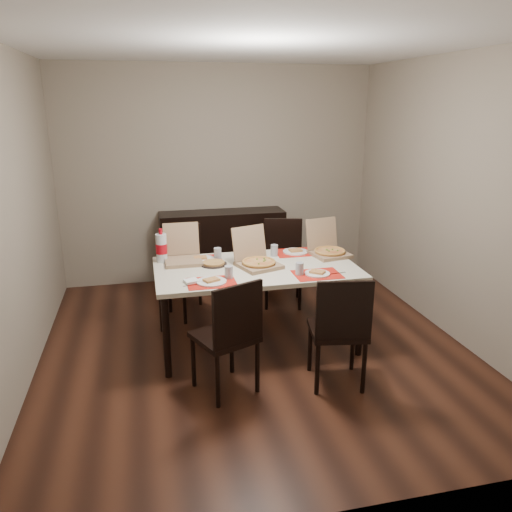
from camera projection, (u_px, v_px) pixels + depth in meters
name	position (u px, v px, depth m)	size (l,w,h in m)	color
ground	(255.00, 348.00, 4.62)	(3.80, 4.00, 0.02)	#3D1E12
room_walls	(244.00, 152.00, 4.50)	(3.84, 4.02, 2.62)	gray
sideboard	(223.00, 248.00, 6.14)	(1.50, 0.40, 0.90)	black
dining_table	(256.00, 274.00, 4.50)	(1.80, 1.00, 0.75)	beige
chair_near_left	(230.00, 333.00, 3.74)	(0.55, 0.55, 0.93)	black
chair_near_right	(340.00, 327.00, 3.83)	(0.49, 0.49, 0.93)	black
chair_far_left	(188.00, 267.00, 5.24)	(0.54, 0.54, 0.93)	black
chair_far_right	(283.00, 258.00, 5.53)	(0.51, 0.51, 0.93)	black
setting_near_left	(214.00, 279.00, 4.10)	(0.44, 0.30, 0.11)	red
setting_near_right	(312.00, 272.00, 4.27)	(0.46, 0.30, 0.11)	red
setting_far_left	(203.00, 258.00, 4.67)	(0.45, 0.30, 0.11)	red
setting_far_right	(290.00, 251.00, 4.86)	(0.50, 0.30, 0.11)	red
napkin_loose	(265.00, 267.00, 4.45)	(0.12, 0.11, 0.02)	white
pizza_box_center	(257.00, 260.00, 4.48)	(0.44, 0.46, 0.34)	#8C6D50
pizza_box_right	(328.00, 249.00, 4.81)	(0.39, 0.42, 0.33)	#8C6D50
pizza_box_left	(183.00, 255.00, 4.61)	(0.33, 0.37, 0.33)	#8C6D50
faina_plate	(214.00, 264.00, 4.52)	(0.24, 0.24, 0.03)	black
dip_bowl	(256.00, 258.00, 4.70)	(0.11, 0.11, 0.03)	white
soda_bottle	(161.00, 248.00, 4.58)	(0.11, 0.11, 0.31)	silver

